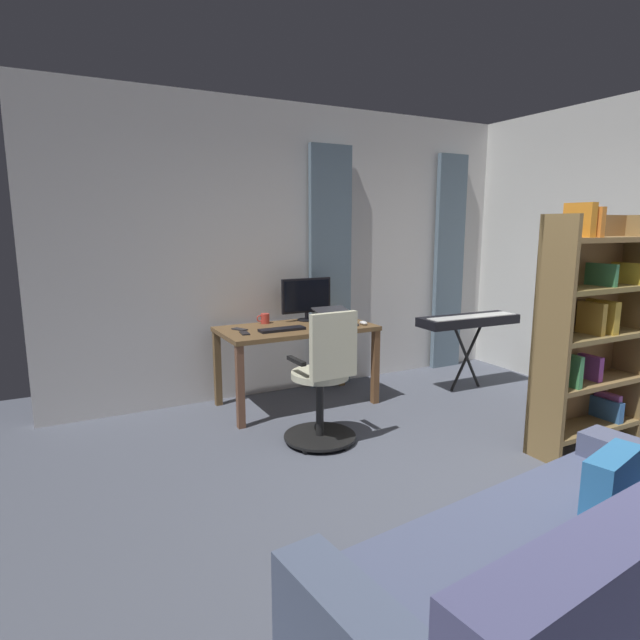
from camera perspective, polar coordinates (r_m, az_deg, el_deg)
ground_plane at (r=3.34m, az=21.73°, el=-20.22°), size 7.65×7.65×0.00m
back_room_partition at (r=5.27m, az=-2.28°, el=7.55°), size 4.92×0.10×2.80m
curtain_left_panel at (r=6.22m, az=13.89°, el=5.99°), size 0.39×0.06×2.43m
curtain_right_panel at (r=5.32m, az=1.12°, el=5.59°), size 0.46×0.06×2.43m
desk at (r=4.80m, az=-2.58°, el=-1.82°), size 1.40×0.71×0.74m
office_chair at (r=3.95m, az=0.45°, el=-6.91°), size 0.56×0.56×1.04m
computer_monitor at (r=5.05m, az=-1.49°, el=2.51°), size 0.51×0.18×0.41m
computer_keyboard at (r=4.59m, az=-4.17°, el=-1.02°), size 0.41×0.12×0.02m
laptop at (r=4.83m, az=1.68°, el=0.06°), size 0.34×0.32×0.15m
computer_mouse at (r=4.87m, az=4.77°, el=-0.32°), size 0.06×0.10×0.04m
cell_phone_by_monitor at (r=4.50m, az=-8.24°, el=-1.43°), size 0.09×0.15×0.01m
cell_phone_face_up at (r=4.68m, az=-8.78°, el=-1.01°), size 0.12×0.16×0.01m
mug_coffee at (r=4.94m, az=-6.06°, el=0.16°), size 0.13×0.08×0.09m
bookshelf at (r=4.29m, az=27.19°, el=-1.18°), size 0.93×0.30×1.81m
piano_keyboard at (r=5.44m, az=15.93°, el=-0.18°), size 1.08×0.37×0.77m
couch at (r=2.46m, az=25.84°, el=-24.61°), size 2.17×1.16×0.84m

